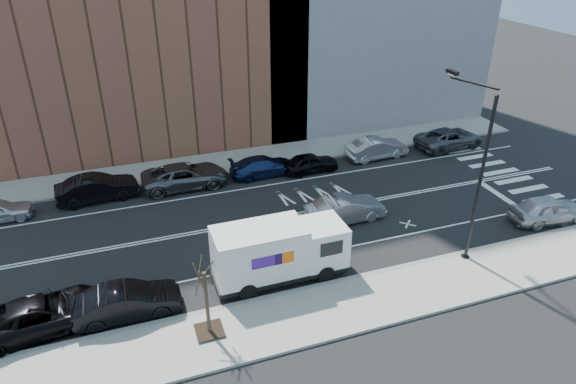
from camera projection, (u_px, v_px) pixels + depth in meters
ground at (294, 215)px, 31.44m from camera, size 120.00×120.00×0.00m
sidewalk_near at (358, 303)px, 24.09m from camera, size 44.00×3.60×0.15m
sidewalk_far at (254, 158)px, 38.72m from camera, size 44.00×3.60×0.15m
curb_near at (342, 281)px, 25.58m from camera, size 44.00×0.25×0.17m
curb_far at (261, 167)px, 37.22m from camera, size 44.00×0.25×0.17m
crosswalk at (507, 176)px, 36.16m from camera, size 3.00×14.00×0.01m
road_markings at (294, 215)px, 31.44m from camera, size 40.00×8.60×0.01m
streetlight at (475, 169)px, 25.37m from camera, size 0.44×4.02×9.34m
street_tree at (207, 309)px, 21.71m from camera, size 1.20×1.20×3.75m
fedex_van at (279, 251)px, 25.18m from camera, size 6.74×2.44×3.07m
far_parked_b at (97, 188)px, 32.74m from camera, size 5.18×2.12×1.67m
far_parked_c at (185, 176)px, 34.39m from camera, size 5.75×2.70×1.59m
far_parked_d at (263, 166)px, 36.00m from camera, size 4.80×2.06×1.38m
far_parked_e at (310, 163)px, 36.51m from camera, size 4.08×1.77×1.37m
far_parked_f at (377, 148)px, 38.59m from camera, size 4.86×1.97×1.57m
far_parked_g at (449, 138)px, 40.36m from camera, size 5.71×2.97×1.54m
driving_sedan at (345, 209)px, 30.45m from camera, size 4.93×1.96×1.60m
near_parked_rear_a at (128, 302)px, 23.08m from camera, size 4.77×1.66×1.57m
near_parked_rear_b at (42, 315)px, 22.37m from camera, size 5.83×3.20×1.55m
near_parked_front at (549, 209)px, 30.42m from camera, size 4.85×2.33×1.60m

